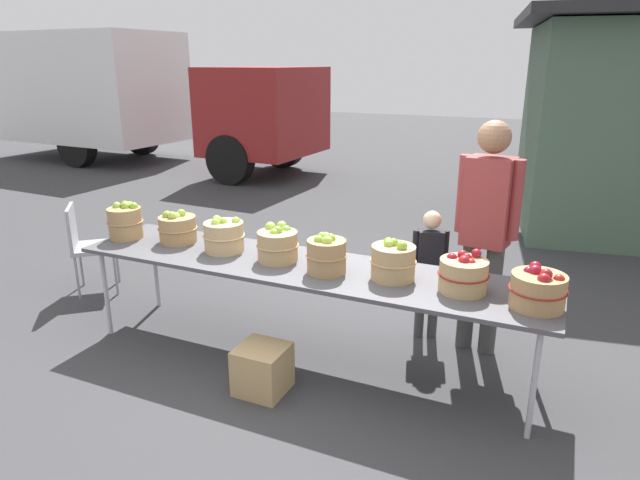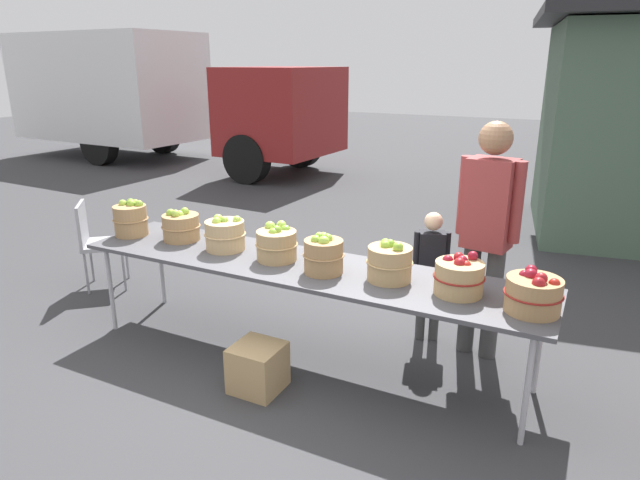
# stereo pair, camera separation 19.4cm
# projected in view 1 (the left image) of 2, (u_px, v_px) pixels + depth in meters

# --- Properties ---
(ground_plane) EXTENTS (40.00, 40.00, 0.00)m
(ground_plane) POSITION_uv_depth(u_px,v_px,m) (304.00, 357.00, 4.22)
(ground_plane) COLOR #38383A
(market_table) EXTENTS (3.50, 0.76, 0.75)m
(market_table) POSITION_uv_depth(u_px,v_px,m) (303.00, 269.00, 4.00)
(market_table) COLOR #4C4C51
(market_table) RESTS_ON ground
(apple_basket_green_0) EXTENTS (0.29, 0.29, 0.30)m
(apple_basket_green_0) POSITION_uv_depth(u_px,v_px,m) (125.00, 222.00, 4.56)
(apple_basket_green_0) COLOR #A87F51
(apple_basket_green_0) RESTS_ON market_table
(apple_basket_green_1) EXTENTS (0.32, 0.32, 0.27)m
(apple_basket_green_1) POSITION_uv_depth(u_px,v_px,m) (178.00, 228.00, 4.46)
(apple_basket_green_1) COLOR #A87F51
(apple_basket_green_1) RESTS_ON market_table
(apple_basket_green_2) EXTENTS (0.32, 0.32, 0.28)m
(apple_basket_green_2) POSITION_uv_depth(u_px,v_px,m) (224.00, 236.00, 4.25)
(apple_basket_green_2) COLOR tan
(apple_basket_green_2) RESTS_ON market_table
(apple_basket_green_3) EXTENTS (0.31, 0.31, 0.27)m
(apple_basket_green_3) POSITION_uv_depth(u_px,v_px,m) (278.00, 245.00, 4.04)
(apple_basket_green_3) COLOR tan
(apple_basket_green_3) RESTS_ON market_table
(apple_basket_green_4) EXTENTS (0.29, 0.29, 0.29)m
(apple_basket_green_4) POSITION_uv_depth(u_px,v_px,m) (326.00, 254.00, 3.81)
(apple_basket_green_4) COLOR #A87F51
(apple_basket_green_4) RESTS_ON market_table
(apple_basket_green_5) EXTENTS (0.31, 0.31, 0.28)m
(apple_basket_green_5) POSITION_uv_depth(u_px,v_px,m) (393.00, 261.00, 3.70)
(apple_basket_green_5) COLOR tan
(apple_basket_green_5) RESTS_ON market_table
(apple_basket_red_0) EXTENTS (0.32, 0.32, 0.26)m
(apple_basket_red_0) POSITION_uv_depth(u_px,v_px,m) (463.00, 274.00, 3.50)
(apple_basket_red_0) COLOR tan
(apple_basket_red_0) RESTS_ON market_table
(apple_basket_red_1) EXTENTS (0.34, 0.34, 0.27)m
(apple_basket_red_1) POSITION_uv_depth(u_px,v_px,m) (538.00, 289.00, 3.27)
(apple_basket_red_1) COLOR #A87F51
(apple_basket_red_1) RESTS_ON market_table
(vendor_adult) EXTENTS (0.46, 0.28, 1.76)m
(vendor_adult) POSITION_uv_depth(u_px,v_px,m) (486.00, 221.00, 4.03)
(vendor_adult) COLOR #3F3F3F
(vendor_adult) RESTS_ON ground
(child_customer) EXTENTS (0.27, 0.20, 1.06)m
(child_customer) POSITION_uv_depth(u_px,v_px,m) (429.00, 265.00, 4.35)
(child_customer) COLOR #3F3F3F
(child_customer) RESTS_ON ground
(box_truck) EXTENTS (7.78, 2.47, 2.75)m
(box_truck) POSITION_uv_depth(u_px,v_px,m) (123.00, 93.00, 12.01)
(box_truck) COLOR white
(box_truck) RESTS_ON ground
(folding_chair) EXTENTS (0.56, 0.56, 0.86)m
(folding_chair) POSITION_uv_depth(u_px,v_px,m) (86.00, 241.00, 5.29)
(folding_chair) COLOR #99999E
(folding_chair) RESTS_ON ground
(produce_crate) EXTENTS (0.32, 0.32, 0.32)m
(produce_crate) POSITION_uv_depth(u_px,v_px,m) (263.00, 369.00, 3.75)
(produce_crate) COLOR tan
(produce_crate) RESTS_ON ground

